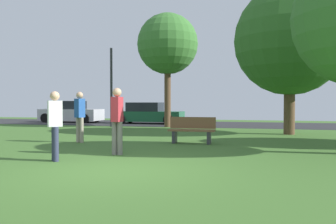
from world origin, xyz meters
TOP-DOWN VIEW (x-y plane):
  - ground_plane at (0.00, 0.00)m, footprint 44.00×44.00m
  - road_strip at (0.00, 16.00)m, footprint 44.00×6.40m
  - oak_tree_center at (4.09, 9.73)m, footprint 4.84×4.84m
  - oak_tree_left at (-2.27, 12.91)m, footprint 3.45×3.45m
  - person_catcher at (-1.91, 0.80)m, footprint 0.39×0.38m
  - person_bystander at (-0.86, 2.12)m, footprint 0.30×0.33m
  - person_walking at (-3.27, 4.54)m, footprint 0.30×0.37m
  - parked_car_silver at (-10.05, 15.79)m, footprint 4.27×1.96m
  - parked_car_green at (-4.39, 15.79)m, footprint 4.56×1.99m
  - park_bench at (0.58, 5.29)m, footprint 1.60×0.45m
  - street_lamp_post at (-5.40, 12.20)m, footprint 0.14×0.14m

SIDE VIEW (x-z plane):
  - ground_plane at x=0.00m, z-range 0.00..0.00m
  - road_strip at x=0.00m, z-range 0.00..0.01m
  - park_bench at x=0.58m, z-range 0.01..0.91m
  - parked_car_green at x=-4.39m, z-range -0.06..1.33m
  - parked_car_silver at x=-10.05m, z-range -0.07..1.43m
  - person_catcher at x=-1.91m, z-range 0.09..1.77m
  - person_walking at x=-3.27m, z-range 0.10..1.88m
  - person_bystander at x=-0.86m, z-range 0.11..1.91m
  - street_lamp_post at x=-5.40m, z-range 0.00..4.50m
  - oak_tree_center at x=4.09m, z-range 0.85..7.40m
  - oak_tree_left at x=-2.27m, z-range 1.47..7.92m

